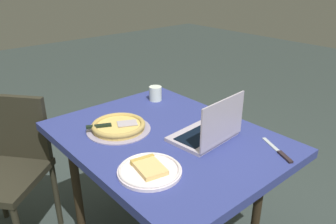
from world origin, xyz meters
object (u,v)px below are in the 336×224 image
(dining_table, at_px, (166,147))
(pizza_plate, at_px, (149,170))
(laptop, at_px, (209,131))
(table_knife, at_px, (280,152))
(chair_near, at_px, (7,163))
(pizza_tray, at_px, (118,126))
(drink_cup, at_px, (155,93))

(dining_table, relative_size, pizza_plate, 4.30)
(laptop, distance_m, table_knife, 0.33)
(chair_near, bearing_deg, laptop, -139.86)
(dining_table, xyz_separation_m, pizza_plate, (-0.21, 0.26, 0.08))
(pizza_tray, relative_size, table_knife, 1.51)
(table_knife, distance_m, drink_cup, 0.87)
(laptop, height_order, pizza_tray, laptop)
(pizza_plate, bearing_deg, drink_cup, -40.54)
(chair_near, bearing_deg, drink_cup, -108.06)
(dining_table, distance_m, pizza_tray, 0.27)
(pizza_tray, bearing_deg, dining_table, -143.61)
(dining_table, xyz_separation_m, laptop, (-0.17, -0.12, 0.12))
(dining_table, xyz_separation_m, pizza_tray, (0.20, 0.15, 0.09))
(pizza_tray, height_order, chair_near, chair_near)
(dining_table, height_order, chair_near, chair_near)
(pizza_plate, bearing_deg, dining_table, -51.90)
(dining_table, height_order, table_knife, table_knife)
(table_knife, relative_size, chair_near, 0.25)
(table_knife, bearing_deg, pizza_tray, 32.47)
(table_knife, xyz_separation_m, chair_near, (1.15, 0.87, -0.25))
(pizza_plate, distance_m, table_knife, 0.60)
(laptop, bearing_deg, pizza_plate, 94.74)
(table_knife, bearing_deg, drink_cup, 1.36)
(pizza_plate, distance_m, pizza_tray, 0.42)
(pizza_plate, distance_m, drink_cup, 0.80)
(laptop, relative_size, drink_cup, 3.72)
(laptop, relative_size, table_knife, 1.54)
(pizza_tray, distance_m, drink_cup, 0.45)
(pizza_plate, bearing_deg, pizza_tray, -15.85)
(drink_cup, distance_m, chair_near, 0.94)
(dining_table, height_order, drink_cup, drink_cup)
(table_knife, relative_size, drink_cup, 2.42)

